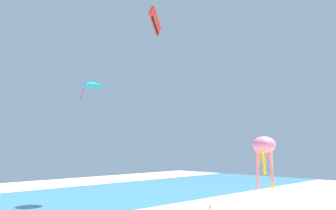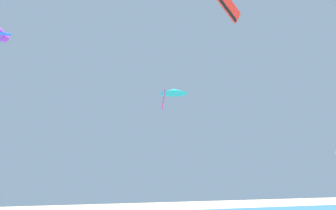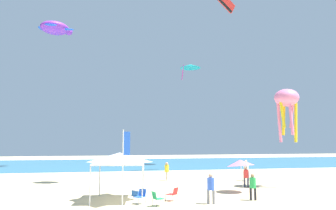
# 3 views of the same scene
# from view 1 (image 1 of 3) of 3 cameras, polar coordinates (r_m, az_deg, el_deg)

# --- Properties ---
(kite_octopus_pink) EXTENTS (1.92, 1.92, 4.28)m
(kite_octopus_pink) POSITION_cam_1_polar(r_m,az_deg,el_deg) (31.10, 15.03, -6.57)
(kite_octopus_pink) COLOR pink
(kite_delta_teal) EXTENTS (3.37, 3.38, 2.44)m
(kite_delta_teal) POSITION_cam_1_polar(r_m,az_deg,el_deg) (46.82, -12.12, 3.31)
(kite_delta_teal) COLOR teal
(kite_parafoil_red) EXTENTS (3.68, 2.31, 2.44)m
(kite_parafoil_red) POSITION_cam_1_polar(r_m,az_deg,el_deg) (41.86, -2.07, 13.13)
(kite_parafoil_red) COLOR red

